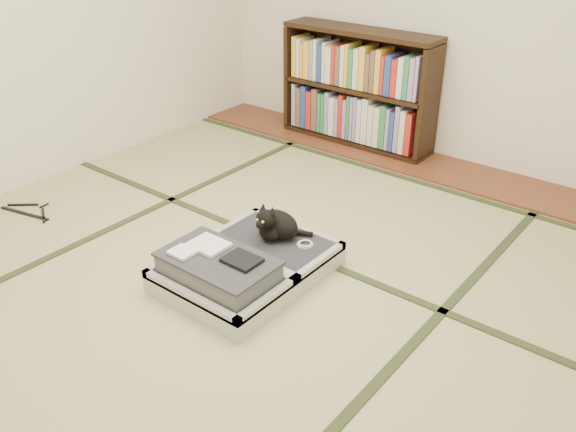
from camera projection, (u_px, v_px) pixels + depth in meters
The scene contains 8 objects.
floor at pixel (241, 277), 3.32m from camera, with size 4.50×4.50×0.00m, color tan.
wood_strip at pixel (416, 162), 4.70m from camera, with size 4.00×0.50×0.02m, color brown.
tatami_borders at pixel (296, 241), 3.66m from camera, with size 4.00×4.50×0.01m.
bookcase at pixel (358, 90), 4.86m from camera, with size 1.29×0.29×0.92m.
suitcase at pixel (243, 267), 3.24m from camera, with size 0.67×0.89×0.26m.
cat at pixel (275, 224), 3.40m from camera, with size 0.30×0.30×0.24m.
cable_coil at pixel (305, 244), 3.36m from camera, with size 0.09×0.09×0.02m.
hanger at pixel (29, 212), 3.98m from camera, with size 0.41×0.23×0.01m.
Camera 1 is at (1.92, -2.01, 1.87)m, focal length 38.00 mm.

